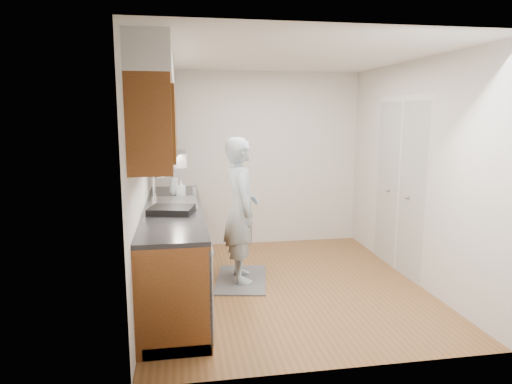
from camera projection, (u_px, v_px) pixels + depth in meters
floor at (284, 285)px, 5.14m from camera, size 3.50×3.50×0.00m
ceiling at (286, 56)px, 4.72m from camera, size 3.50×3.50×0.00m
wall_left at (143, 178)px, 4.69m from camera, size 0.02×3.50×2.50m
wall_right at (413, 172)px, 5.18m from camera, size 0.02×3.50×2.50m
wall_back at (257, 159)px, 6.63m from camera, size 3.00×0.02×2.50m
counter at (175, 248)px, 4.86m from camera, size 0.64×2.80×1.30m
upper_cabinets at (157, 109)px, 4.64m from camera, size 0.47×2.80×1.21m
closet_door at (399, 188)px, 5.51m from camera, size 0.02×1.22×2.05m
floor_mat at (241, 279)px, 5.28m from camera, size 0.72×1.04×0.02m
person at (241, 200)px, 5.13m from camera, size 0.46×0.67×1.85m
soap_bottle_a at (174, 182)px, 5.53m from camera, size 0.16×0.16×0.29m
soap_bottle_b at (181, 188)px, 5.43m from camera, size 0.11×0.12×0.19m
steel_can at (195, 191)px, 5.43m from camera, size 0.08×0.08×0.11m
dish_rack at (172, 210)px, 4.47m from camera, size 0.49×0.44×0.07m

